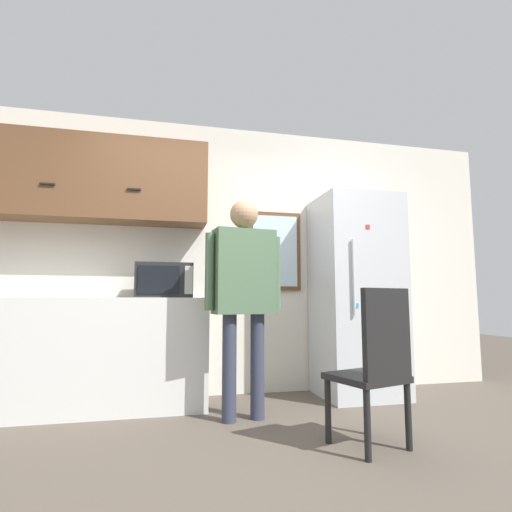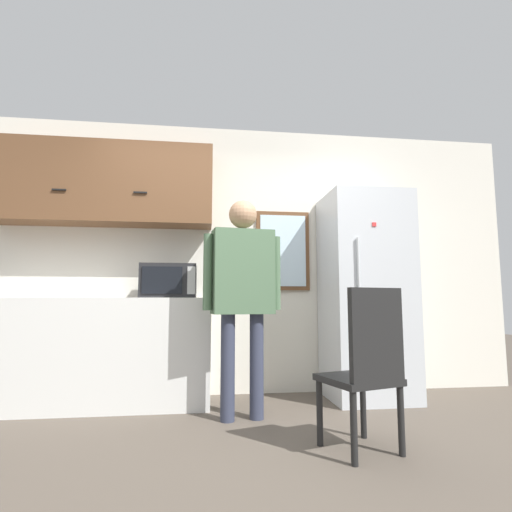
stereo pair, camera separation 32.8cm
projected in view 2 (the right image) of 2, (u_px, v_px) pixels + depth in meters
The scene contains 9 objects.
ground_plane at pixel (247, 468), 2.18m from camera, with size 16.00×16.00×0.00m, color brown.
back_wall at pixel (229, 257), 4.07m from camera, with size 6.00×0.06×2.70m.
counter at pixel (94, 352), 3.48m from camera, with size 2.01×0.62×0.93m.
upper_cabinets at pixel (106, 184), 3.79m from camera, with size 2.01×0.36×0.77m.
microwave at pixel (169, 281), 3.58m from camera, with size 0.48×0.41×0.30m.
person at pixel (243, 282), 3.17m from camera, with size 0.62×0.28×1.72m.
refrigerator at pixel (366, 295), 3.81m from camera, with size 0.75×0.72×1.93m.
chair at pixel (366, 364), 2.41m from camera, with size 0.50×0.50×0.98m.
window at pixel (283, 251), 4.10m from camera, with size 0.55×0.05×0.81m.
Camera 2 is at (-0.25, -2.28, 0.91)m, focal length 28.00 mm.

